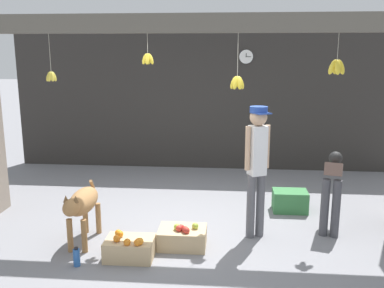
# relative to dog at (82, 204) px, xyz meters

# --- Properties ---
(ground_plane) EXTENTS (60.00, 60.00, 0.00)m
(ground_plane) POSITION_rel_dog_xyz_m (1.28, 0.60, -0.53)
(ground_plane) COLOR gray
(shop_back_wall) EXTENTS (7.77, 0.12, 2.86)m
(shop_back_wall) POSITION_rel_dog_xyz_m (1.28, 3.78, 0.90)
(shop_back_wall) COLOR #2D2B28
(shop_back_wall) RESTS_ON ground_plane
(storefront_awning) EXTENTS (5.87, 0.28, 0.96)m
(storefront_awning) POSITION_rel_dog_xyz_m (1.30, 0.72, 2.19)
(storefront_awning) COLOR #5B564C
(dog) EXTENTS (0.30, 1.06, 0.77)m
(dog) POSITION_rel_dog_xyz_m (0.00, 0.00, 0.00)
(dog) COLOR #9E7042
(dog) RESTS_ON ground_plane
(shopkeeper) EXTENTS (0.32, 0.31, 1.72)m
(shopkeeper) POSITION_rel_dog_xyz_m (2.17, 0.41, 0.50)
(shopkeeper) COLOR #56565B
(shopkeeper) RESTS_ON ground_plane
(worker_stooping) EXTENTS (0.39, 0.77, 1.01)m
(worker_stooping) POSITION_rel_dog_xyz_m (3.20, 0.70, 0.14)
(worker_stooping) COLOR #424247
(worker_stooping) RESTS_ON ground_plane
(fruit_crate_oranges) EXTENTS (0.57, 0.40, 0.31)m
(fruit_crate_oranges) POSITION_rel_dog_xyz_m (0.67, -0.34, -0.40)
(fruit_crate_oranges) COLOR tan
(fruit_crate_oranges) RESTS_ON ground_plane
(fruit_crate_apples) EXTENTS (0.59, 0.43, 0.31)m
(fruit_crate_apples) POSITION_rel_dog_xyz_m (1.26, 0.03, -0.40)
(fruit_crate_apples) COLOR tan
(fruit_crate_apples) RESTS_ON ground_plane
(produce_box_green) EXTENTS (0.52, 0.36, 0.32)m
(produce_box_green) POSITION_rel_dog_xyz_m (2.76, 1.38, -0.37)
(produce_box_green) COLOR #387A42
(produce_box_green) RESTS_ON ground_plane
(water_bottle) EXTENTS (0.08, 0.08, 0.23)m
(water_bottle) POSITION_rel_dog_xyz_m (0.11, -0.57, -0.42)
(water_bottle) COLOR #2D60AD
(water_bottle) RESTS_ON ground_plane
(wall_clock) EXTENTS (0.29, 0.03, 0.29)m
(wall_clock) POSITION_rel_dog_xyz_m (2.12, 3.70, 1.75)
(wall_clock) COLOR black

